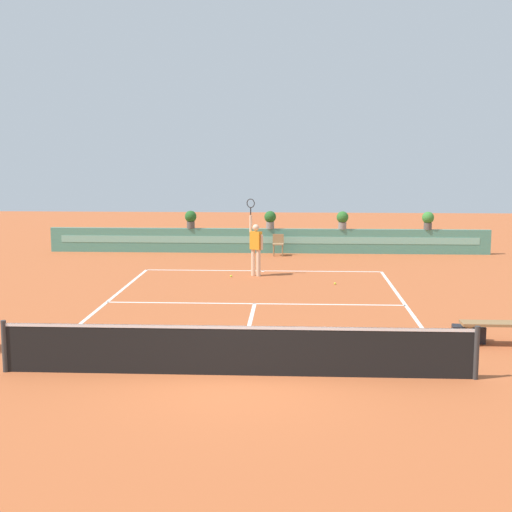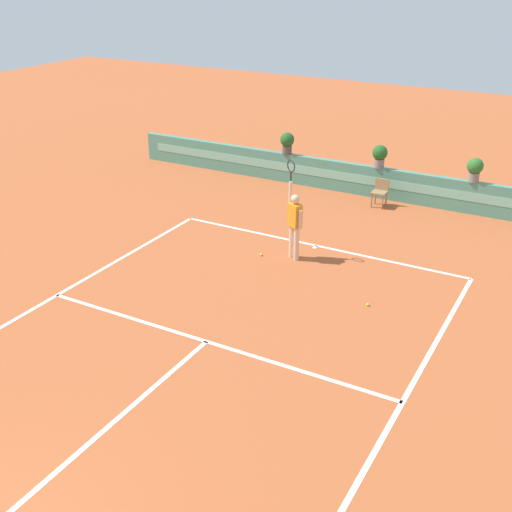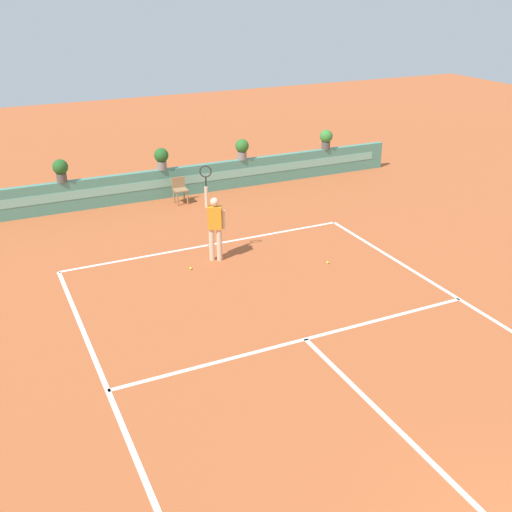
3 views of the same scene
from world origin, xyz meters
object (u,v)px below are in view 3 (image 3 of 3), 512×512
tennis_ball_near_baseline (191,268)px  potted_plant_centre (161,157)px  tennis_ball_mid_court (328,262)px  potted_plant_right (242,148)px  potted_plant_left (61,169)px  tennis_player (215,223)px  potted_plant_far_right (326,138)px  ball_kid_chair (180,189)px

tennis_ball_near_baseline → potted_plant_centre: potted_plant_centre is taller
tennis_ball_mid_court → potted_plant_right: size_ratio=0.09×
potted_plant_centre → potted_plant_left: (-3.26, 0.00, 0.00)m
tennis_ball_near_baseline → potted_plant_centre: size_ratio=0.09×
tennis_player → potted_plant_left: 6.27m
tennis_ball_near_baseline → potted_plant_right: bearing=55.0°
tennis_player → tennis_ball_near_baseline: (-0.81, -0.28, -1.02)m
tennis_ball_near_baseline → potted_plant_left: bearing=110.4°
tennis_ball_near_baseline → tennis_ball_mid_court: bearing=-19.5°
potted_plant_far_right → tennis_player: bearing=-140.5°
tennis_ball_near_baseline → ball_kid_chair: bearing=74.0°
potted_plant_right → potted_plant_far_right: 3.44m
tennis_ball_near_baseline → potted_plant_left: 6.33m
ball_kid_chair → potted_plant_centre: bearing=115.2°
potted_plant_right → potted_plant_centre: bearing=180.0°
ball_kid_chair → potted_plant_far_right: (6.03, 0.73, 0.93)m
potted_plant_right → tennis_player: bearing=-120.5°
tennis_ball_mid_court → tennis_ball_near_baseline: bearing=160.5°
potted_plant_centre → potted_plant_far_right: same height
ball_kid_chair → tennis_ball_mid_court: 6.56m
tennis_ball_near_baseline → potted_plant_far_right: 9.57m
tennis_player → potted_plant_left: (-2.96, 5.52, 0.36)m
ball_kid_chair → tennis_ball_near_baseline: bearing=-106.0°
potted_plant_right → tennis_ball_near_baseline: bearing=-125.0°
ball_kid_chair → potted_plant_far_right: 6.15m
ball_kid_chair → potted_plant_right: bearing=15.8°
tennis_ball_mid_court → potted_plant_right: bearing=84.5°
tennis_ball_near_baseline → potted_plant_far_right: bearing=37.7°
potted_plant_centre → potted_plant_left: same height
potted_plant_far_right → tennis_ball_mid_court: bearing=-120.5°
tennis_player → potted_plant_centre: bearing=86.8°
ball_kid_chair → potted_plant_far_right: potted_plant_far_right is taller
potted_plant_right → potted_plant_left: (-6.20, 0.00, 0.00)m
tennis_player → tennis_ball_near_baseline: size_ratio=38.01×
tennis_ball_mid_court → potted_plant_centre: potted_plant_centre is taller
tennis_ball_mid_court → potted_plant_far_right: potted_plant_far_right is taller
tennis_ball_mid_court → potted_plant_far_right: size_ratio=0.09×
tennis_ball_mid_court → potted_plant_left: bearing=128.3°
ball_kid_chair → potted_plant_right: size_ratio=1.17×
potted_plant_centre → tennis_ball_mid_court: bearing=-72.1°
tennis_ball_mid_court → potted_plant_left: potted_plant_left is taller
potted_plant_left → potted_plant_right: bearing=0.0°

